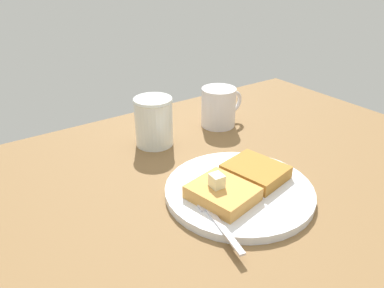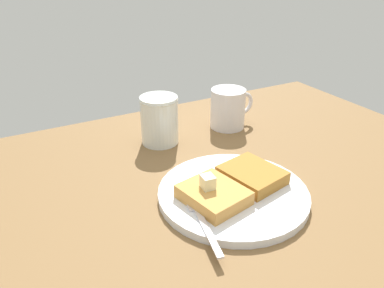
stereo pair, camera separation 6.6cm
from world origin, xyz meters
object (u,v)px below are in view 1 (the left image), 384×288
syrup_jar (154,122)px  coffee_mug (219,107)px  fork (211,213)px  plate (239,190)px

syrup_jar → coffee_mug: bearing=-0.3°
fork → coffee_mug: 34.31cm
plate → fork: size_ratio=1.49×
plate → fork: (-7.83, -2.87, 0.74)cm
fork → syrup_jar: (5.62, 26.20, 3.21)cm
fork → coffee_mug: coffee_mug is taller
fork → coffee_mug: (22.05, 26.12, 2.85)cm
fork → plate: bearing=20.1°
plate → syrup_jar: size_ratio=2.44×
fork → syrup_jar: size_ratio=1.64×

